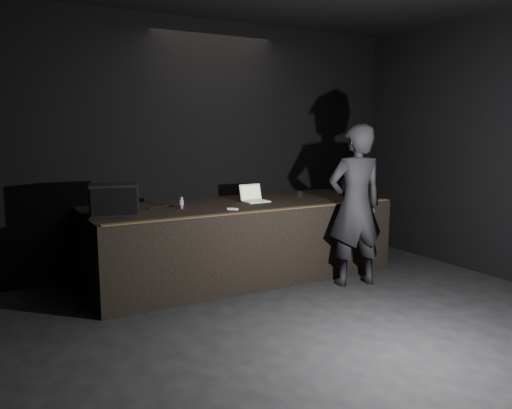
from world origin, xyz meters
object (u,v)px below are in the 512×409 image
Objects in this scene: stage_monitor at (114,200)px; beer_can at (181,203)px; stage_riser at (239,240)px; laptop at (254,197)px; person at (355,206)px.

stage_monitor is 0.86m from beer_can.
beer_can is at bearing -178.24° from stage_riser.
laptop reaches higher than stage_riser.
person is at bearing -42.65° from stage_riser.
stage_monitor is 2.96m from person.
stage_riser is 27.80× the size of beer_can.
stage_riser is 0.61m from laptop.
person is at bearing -6.09° from stage_monitor.
stage_riser is at bearing 1.76° from beer_can.
stage_monitor is 0.30× the size of person.
beer_can reaches higher than stage_riser.
beer_can is at bearing -16.15° from person.
stage_riser is 1.00m from beer_can.
beer_can is at bearing 179.94° from laptop.
laptop is at bearing 10.04° from stage_riser.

